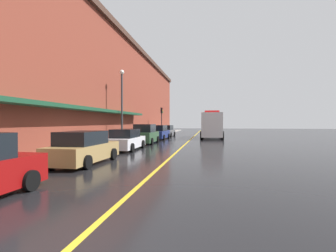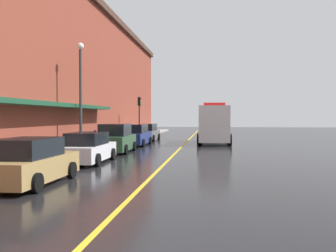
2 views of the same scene
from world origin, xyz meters
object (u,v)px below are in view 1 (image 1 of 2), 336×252
at_px(parking_meter_2, 131,133).
at_px(box_truck, 212,125).
at_px(street_lamp_left, 122,98).
at_px(parked_car_1, 84,148).
at_px(parked_car_4, 159,133).
at_px(parked_car_5, 167,131).
at_px(traffic_light_near, 162,116).
at_px(parking_meter_1, 160,129).
at_px(parked_car_2, 126,140).
at_px(parking_meter_3, 118,135).
at_px(parking_meter_0, 86,139).
at_px(parked_car_3, 145,135).

bearing_deg(parking_meter_2, box_truck, 50.55).
bearing_deg(street_lamp_left, parked_car_1, -79.71).
relative_size(parked_car_4, parked_car_5, 0.98).
xyz_separation_m(parked_car_5, traffic_light_near, (-1.27, 2.45, 2.37)).
distance_m(parking_meter_1, traffic_light_near, 2.47).
bearing_deg(box_truck, parked_car_2, -23.45).
height_order(parked_car_4, parking_meter_3, parked_car_4).
distance_m(parked_car_4, parking_meter_0, 15.49).
relative_size(parked_car_3, parking_meter_3, 3.40).
height_order(parked_car_2, parking_meter_3, parked_car_2).
bearing_deg(parking_meter_3, traffic_light_near, 89.81).
bearing_deg(parked_car_3, parked_car_2, 179.31).
height_order(parked_car_5, parking_meter_3, parked_car_5).
relative_size(parking_meter_2, street_lamp_left, 0.19).
relative_size(parking_meter_2, traffic_light_near, 0.31).
distance_m(parked_car_3, parking_meter_2, 1.39).
relative_size(parking_meter_0, parking_meter_3, 1.00).
distance_m(box_truck, parking_meter_2, 12.49).
distance_m(parked_car_5, parking_meter_0, 21.82).
height_order(parking_meter_1, parking_meter_3, same).
xyz_separation_m(parked_car_2, parking_meter_1, (-1.37, 19.34, 0.31)).
bearing_deg(parking_meter_2, parking_meter_3, -90.00).
bearing_deg(parked_car_5, box_truck, -113.16).
relative_size(parking_meter_1, parking_meter_2, 1.00).
bearing_deg(traffic_light_near, parked_car_2, -86.37).
height_order(parked_car_2, traffic_light_near, traffic_light_near).
height_order(parked_car_1, street_lamp_left, street_lamp_left).
xyz_separation_m(parked_car_1, parked_car_5, (-0.01, 24.49, 0.01)).
distance_m(parked_car_4, box_truck, 7.27).
bearing_deg(parking_meter_0, parked_car_1, -63.55).
relative_size(parked_car_1, parked_car_2, 0.99).
xyz_separation_m(parked_car_1, street_lamp_left, (-1.95, 10.72, 3.62)).
xyz_separation_m(parked_car_4, parking_meter_0, (-1.49, -15.42, 0.24)).
height_order(parked_car_4, street_lamp_left, street_lamp_left).
distance_m(parked_car_1, box_truck, 22.40).
bearing_deg(parking_meter_1, parked_car_2, -85.95).
height_order(parked_car_5, parking_meter_0, parked_car_5).
xyz_separation_m(parked_car_3, box_truck, (6.56, 9.40, 0.79)).
bearing_deg(parked_car_5, street_lamp_left, 173.99).
bearing_deg(box_truck, parking_meter_2, -39.44).
relative_size(parking_meter_0, street_lamp_left, 0.19).
relative_size(parked_car_1, parked_car_5, 0.96).
height_order(parked_car_4, box_truck, box_truck).
relative_size(parked_car_2, traffic_light_near, 1.10).
relative_size(parked_car_5, parking_meter_2, 3.64).
bearing_deg(box_truck, parked_car_3, -34.92).
bearing_deg(parked_car_1, parked_car_3, 0.84).
height_order(parked_car_2, parking_meter_2, parked_car_2).
distance_m(street_lamp_left, traffic_light_near, 16.28).
height_order(parked_car_4, parking_meter_0, parked_car_4).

